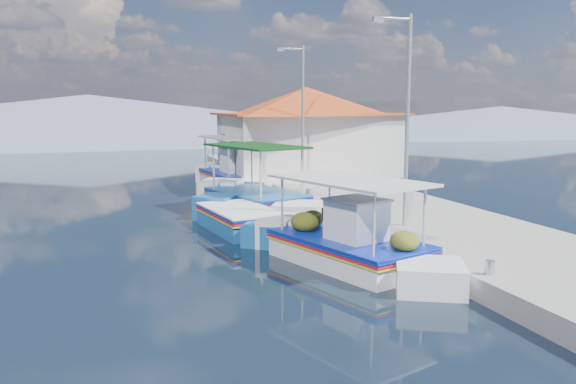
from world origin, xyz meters
name	(u,v)px	position (x,y,z in m)	size (l,w,h in m)	color
ground	(273,274)	(0.00, 0.00, 0.00)	(160.00, 160.00, 0.00)	black
quay	(381,208)	(5.90, 6.00, 0.25)	(5.00, 44.00, 0.50)	gray
bollards	(336,204)	(3.80, 5.25, 0.65)	(0.20, 17.20, 0.30)	#A5A8AD
main_caique	(348,246)	(2.07, 0.30, 0.47)	(3.63, 6.97, 2.42)	white
caique_green_canopy	(256,201)	(1.71, 8.01, 0.42)	(3.66, 7.18, 2.81)	white
caique_blue_hull	(240,221)	(0.38, 5.07, 0.30)	(2.42, 6.07, 1.09)	#1A5E9F
caique_far	(234,177)	(2.38, 14.82, 0.51)	(2.90, 7.78, 2.74)	white
harbor_building	(306,129)	(6.20, 15.00, 2.78)	(10.49, 10.49, 4.40)	silver
lamp_post_near	(405,110)	(4.51, 2.00, 3.85)	(1.21, 0.14, 6.00)	#A5A8AD
lamp_post_far	(301,108)	(4.51, 11.00, 3.85)	(1.21, 0.14, 6.00)	#A5A8AD
mountain_ridge	(192,122)	(6.54, 56.00, 2.04)	(171.40, 96.00, 5.50)	slate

